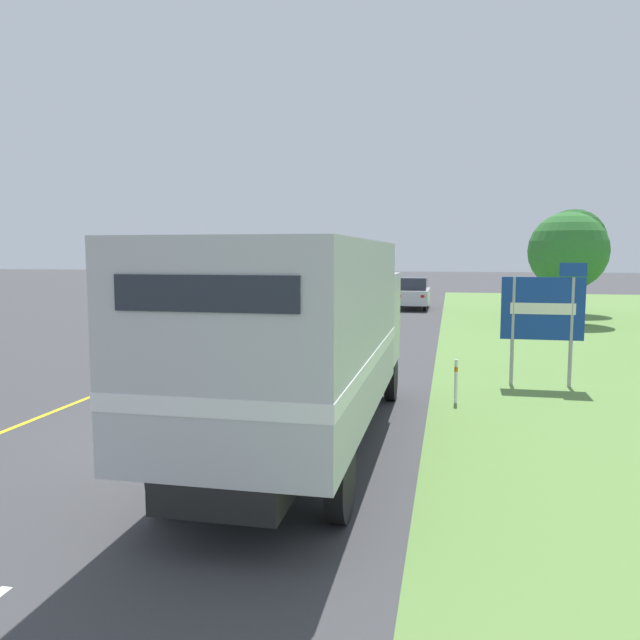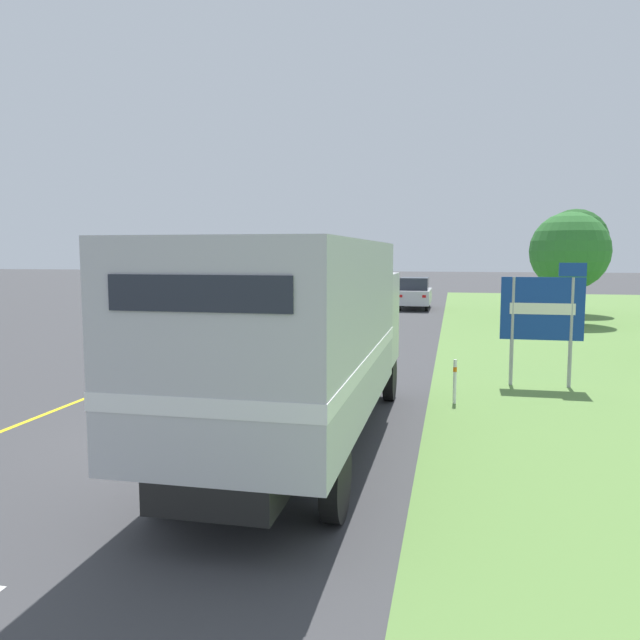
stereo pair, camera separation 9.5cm
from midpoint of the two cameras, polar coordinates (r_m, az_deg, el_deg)
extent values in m
plane|color=#3D3D3F|center=(11.13, -10.46, -10.61)|extent=(200.00, 200.00, 0.00)
cube|color=yellow|center=(24.84, -6.36, -1.27)|extent=(0.12, 56.71, 0.01)
cube|color=white|center=(11.48, -9.69, -10.06)|extent=(0.12, 2.60, 0.01)
cube|color=white|center=(17.61, -1.67, -4.28)|extent=(0.12, 2.60, 0.01)
cube|color=white|center=(23.99, 2.10, -1.50)|extent=(0.12, 2.60, 0.01)
cube|color=white|center=(30.47, 4.27, 0.12)|extent=(0.12, 2.60, 0.01)
cube|color=white|center=(36.99, 5.68, 1.16)|extent=(0.12, 2.60, 0.01)
cylinder|color=black|center=(14.05, -2.27, -4.90)|extent=(0.22, 1.00, 1.00)
cylinder|color=black|center=(13.68, 6.60, -5.24)|extent=(0.22, 1.00, 1.00)
cylinder|color=black|center=(8.28, -13.49, -12.97)|extent=(0.22, 1.00, 1.00)
cylinder|color=black|center=(7.64, 1.83, -14.45)|extent=(0.22, 1.00, 1.00)
cube|color=black|center=(10.41, -1.31, -7.80)|extent=(1.39, 8.42, 0.36)
cube|color=#B7B7BC|center=(9.15, -2.87, -0.62)|extent=(2.52, 6.32, 2.50)
cube|color=white|center=(9.21, -2.85, -3.33)|extent=(2.54, 6.34, 0.20)
cube|color=#232833|center=(6.09, -10.64, 2.39)|extent=(1.89, 0.03, 0.36)
cube|color=#B7B7BC|center=(13.27, 1.85, 0.18)|extent=(2.42, 2.10, 1.90)
cube|color=#283342|center=(14.28, 2.62, 1.55)|extent=(2.14, 0.03, 0.85)
cylinder|color=black|center=(28.48, -1.43, 0.37)|extent=(0.16, 0.66, 0.66)
cylinder|color=black|center=(28.17, 1.49, 0.31)|extent=(0.16, 0.66, 0.66)
cylinder|color=black|center=(26.16, -2.66, -0.14)|extent=(0.16, 0.66, 0.66)
cylinder|color=black|center=(25.83, 0.50, -0.22)|extent=(0.16, 0.66, 0.66)
cube|color=white|center=(27.11, -0.51, 1.07)|extent=(1.80, 3.87, 0.93)
cube|color=#282D38|center=(26.89, -0.58, 2.88)|extent=(1.55, 2.13, 0.79)
cube|color=red|center=(25.36, -2.86, 1.09)|extent=(0.20, 0.03, 0.14)
cube|color=red|center=(25.06, -0.08, 1.04)|extent=(0.20, 0.03, 0.14)
cylinder|color=black|center=(37.45, 7.70, 1.70)|extent=(0.16, 0.66, 0.66)
cylinder|color=black|center=(37.37, 9.96, 1.65)|extent=(0.16, 0.66, 0.66)
cylinder|color=black|center=(34.92, 7.38, 1.39)|extent=(0.16, 0.66, 0.66)
cylinder|color=black|center=(34.82, 9.80, 1.34)|extent=(0.16, 0.66, 0.66)
cube|color=silver|center=(36.10, 8.72, 2.16)|extent=(1.80, 4.12, 0.80)
cube|color=#282D38|center=(35.90, 8.73, 3.32)|extent=(1.55, 2.26, 0.68)
cube|color=red|center=(34.08, 7.46, 2.18)|extent=(0.20, 0.03, 0.14)
cube|color=red|center=(34.00, 9.57, 2.14)|extent=(0.20, 0.03, 0.14)
cylinder|color=#9E9EA3|center=(15.72, 17.33, -1.00)|extent=(0.09, 0.09, 2.62)
cylinder|color=#9E9EA3|center=(15.89, 22.12, -1.10)|extent=(0.09, 0.09, 2.62)
cube|color=navy|center=(15.73, 19.81, 0.98)|extent=(1.91, 0.06, 1.50)
cube|color=navy|center=(15.78, 22.27, 4.29)|extent=(0.61, 0.06, 0.32)
cube|color=silver|center=(15.70, 19.83, 0.97)|extent=(1.49, 0.02, 0.27)
cylinder|color=brown|center=(30.37, 21.77, 1.45)|extent=(0.40, 0.40, 1.88)
sphere|color=#2D702D|center=(30.29, 21.94, 5.87)|extent=(3.51, 3.51, 3.51)
cylinder|color=#4C3823|center=(35.51, 22.17, 2.52)|extent=(0.39, 0.39, 2.46)
sphere|color=#1E511E|center=(35.46, 22.34, 6.67)|extent=(3.37, 3.37, 3.37)
cylinder|color=white|center=(13.58, 12.42, -5.53)|extent=(0.07, 0.07, 0.95)
cylinder|color=orange|center=(13.53, 12.44, -4.43)|extent=(0.08, 0.08, 0.10)
camera|label=1|loc=(0.05, -89.85, 0.02)|focal=35.00mm
camera|label=2|loc=(0.05, 90.15, -0.02)|focal=35.00mm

